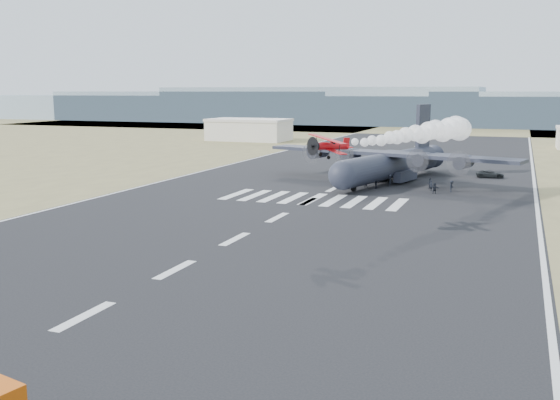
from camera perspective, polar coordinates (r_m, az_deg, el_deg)
The scene contains 20 objects.
ground at distance 45.03m, azimuth -17.46°, elevation -10.10°, with size 500.00×500.00×0.00m, color black.
scrub_far at distance 264.61m, azimuth 15.33°, elevation 6.29°, with size 500.00×80.00×0.00m, color olive.
runway_markings at distance 97.80m, azimuth 4.87°, elevation 1.02°, with size 60.00×260.00×0.01m, color silver, non-canonical shape.
ridge_seg_a at distance 367.50m, azimuth -16.22°, elevation 8.18°, with size 150.00×50.00×13.00m, color gray.
ridge_seg_b at distance 332.29m, azimuth -7.16°, elevation 8.52°, with size 150.00×50.00×15.00m, color gray.
ridge_seg_c at distance 306.97m, azimuth 3.72°, elevation 8.66°, with size 150.00×50.00×17.00m, color gray.
ridge_seg_d at distance 294.17m, azimuth 16.00°, elevation 7.86°, with size 150.00×50.00×13.00m, color gray.
hangar_left at distance 194.88m, azimuth -2.84°, elevation 6.46°, with size 24.50×14.50×6.70m.
aerobatic_biplane at distance 66.31m, azimuth 4.55°, elevation 4.98°, with size 5.53×5.19×2.46m.
smoke_trail at distance 90.60m, azimuth 14.42°, elevation 6.18°, with size 11.59×32.84×3.49m.
transport_aircraft at distance 106.78m, azimuth 10.25°, elevation 3.42°, with size 43.63×35.66×12.74m.
support_vehicle at distance 116.24m, azimuth 18.65°, elevation 2.27°, with size 2.19×4.75×1.32m, color black.
crew_a at distance 98.40m, azimuth 13.65°, elevation 1.30°, with size 0.58×0.48×1.60m, color black.
crew_b at distance 99.20m, azimuth 7.87°, elevation 1.59°, with size 0.84×0.52×1.74m, color black.
crew_c at distance 97.99m, azimuth 15.41°, elevation 1.22°, with size 1.13×0.52×1.74m, color black.
crew_d at distance 98.98m, azimuth 8.77°, elevation 1.52°, with size 0.96×0.49×1.64m, color black.
crew_e at distance 101.06m, azimuth 6.68°, elevation 1.76°, with size 0.84×0.51×1.72m, color black.
crew_f at distance 95.63m, azimuth 13.94°, elevation 1.05°, with size 1.51×0.49×1.63m, color black.
crew_g at distance 101.60m, azimuth 10.03°, elevation 1.74°, with size 0.66×0.54×1.80m, color black.
crew_h at distance 100.34m, azimuth 13.52°, elevation 1.48°, with size 0.80×0.49×1.65m, color black.
Camera 1 is at (26.92, -32.81, 15.05)m, focal length 40.00 mm.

